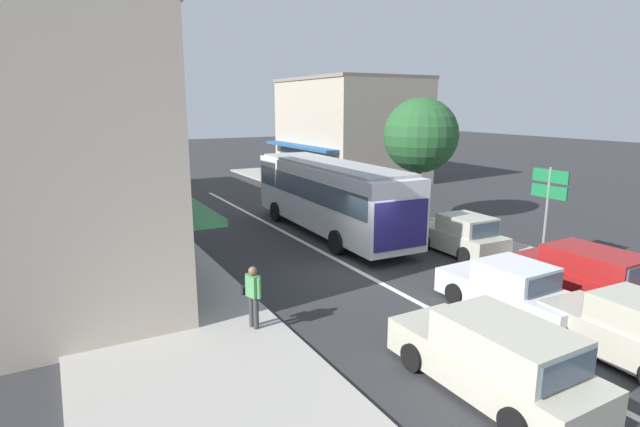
% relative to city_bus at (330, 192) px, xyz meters
% --- Properties ---
extents(ground_plane, '(140.00, 140.00, 0.00)m').
position_rel_city_bus_xyz_m(ground_plane, '(-1.72, -5.06, -1.88)').
color(ground_plane, '#2D2D30').
extents(lane_centre_line, '(0.20, 28.00, 0.01)m').
position_rel_city_bus_xyz_m(lane_centre_line, '(-1.72, -1.06, -1.88)').
color(lane_centre_line, silver).
rests_on(lane_centre_line, ground).
extents(sidewalk_left, '(5.20, 44.00, 0.14)m').
position_rel_city_bus_xyz_m(sidewalk_left, '(-8.52, 0.94, -1.81)').
color(sidewalk_left, '#A39E96').
rests_on(sidewalk_left, ground).
extents(kerb_right, '(2.80, 44.00, 0.12)m').
position_rel_city_bus_xyz_m(kerb_right, '(4.48, 0.94, -1.82)').
color(kerb_right, '#A39E96').
rests_on(kerb_right, ground).
extents(shopfront_corner_near, '(9.05, 9.35, 8.23)m').
position_rel_city_bus_xyz_m(shopfront_corner_near, '(-11.90, -2.48, 2.23)').
color(shopfront_corner_near, beige).
rests_on(shopfront_corner_near, ground).
extents(shopfront_mid_block, '(8.20, 7.09, 7.69)m').
position_rel_city_bus_xyz_m(shopfront_mid_block, '(-11.90, 6.04, 1.96)').
color(shopfront_mid_block, '#B2A38E').
rests_on(shopfront_mid_block, ground).
extents(shopfront_far_end, '(8.03, 8.61, 6.97)m').
position_rel_city_bus_xyz_m(shopfront_far_end, '(-11.90, 14.09, 1.60)').
color(shopfront_far_end, gray).
rests_on(shopfront_far_end, ground).
extents(building_right_far, '(8.80, 10.85, 7.69)m').
position_rel_city_bus_xyz_m(building_right_far, '(9.76, 14.03, 1.96)').
color(building_right_far, '#B2A38E').
rests_on(building_right_far, ground).
extents(city_bus, '(2.99, 10.93, 3.23)m').
position_rel_city_bus_xyz_m(city_bus, '(0.00, 0.00, 0.00)').
color(city_bus, silver).
rests_on(city_bus, ground).
extents(sedan_adjacent_lane_lead, '(1.98, 4.24, 1.47)m').
position_rel_city_bus_xyz_m(sedan_adjacent_lane_lead, '(0.05, -10.12, -1.22)').
color(sedan_adjacent_lane_lead, silver).
rests_on(sedan_adjacent_lane_lead, ground).
extents(hatchback_adjacent_lane_trail, '(1.92, 3.76, 1.54)m').
position_rel_city_bus_xyz_m(hatchback_adjacent_lane_trail, '(0.31, -13.26, -1.17)').
color(hatchback_adjacent_lane_trail, '#B7B29E').
rests_on(hatchback_adjacent_lane_trail, ground).
extents(wagon_behind_bus_near, '(1.99, 4.53, 1.58)m').
position_rel_city_bus_xyz_m(wagon_behind_bus_near, '(-3.42, -12.69, -1.14)').
color(wagon_behind_bus_near, '#B7B29E').
rests_on(wagon_behind_bus_near, ground).
extents(parked_wagon_kerb_front, '(2.03, 4.55, 1.58)m').
position_rel_city_bus_xyz_m(parked_wagon_kerb_front, '(2.79, -10.46, -1.14)').
color(parked_wagon_kerb_front, maroon).
rests_on(parked_wagon_kerb_front, ground).
extents(parked_hatchback_kerb_second, '(1.89, 3.74, 1.54)m').
position_rel_city_bus_xyz_m(parked_hatchback_kerb_second, '(3.02, -5.17, -1.17)').
color(parked_hatchback_kerb_second, '#B7B29E').
rests_on(parked_hatchback_kerb_second, ground).
extents(traffic_light_downstreet, '(0.33, 0.24, 4.20)m').
position_rel_city_bus_xyz_m(traffic_light_downstreet, '(-5.73, 13.70, 0.97)').
color(traffic_light_downstreet, gray).
rests_on(traffic_light_downstreet, ground).
extents(directional_road_sign, '(0.10, 1.40, 3.60)m').
position_rel_city_bus_xyz_m(directional_road_sign, '(4.34, -7.83, 0.82)').
color(directional_road_sign, gray).
rests_on(directional_road_sign, ground).
extents(street_tree_right, '(3.57, 3.57, 6.06)m').
position_rel_city_bus_xyz_m(street_tree_right, '(4.85, -0.26, 2.39)').
color(street_tree_right, brown).
rests_on(street_tree_right, ground).
extents(pedestrian_with_handbag_near, '(0.39, 0.65, 1.63)m').
position_rel_city_bus_xyz_m(pedestrian_with_handbag_near, '(-6.68, -7.80, -0.81)').
color(pedestrian_with_handbag_near, '#333338').
rests_on(pedestrian_with_handbag_near, sidewalk_left).
extents(pedestrian_browsing_midblock, '(0.63, 0.46, 1.63)m').
position_rel_city_bus_xyz_m(pedestrian_browsing_midblock, '(-6.90, 6.98, -0.81)').
color(pedestrian_browsing_midblock, '#232838').
rests_on(pedestrian_browsing_midblock, sidewalk_left).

